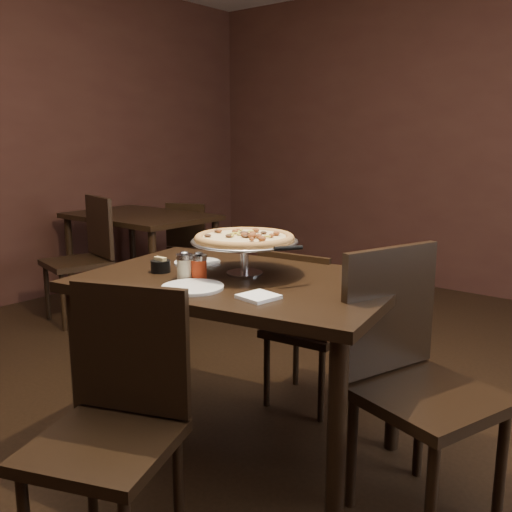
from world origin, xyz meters
The scene contains 16 objects.
room centered at (0.06, 0.03, 1.40)m, with size 6.04×7.04×2.84m.
dining_table centered at (0.06, 0.11, 0.71)m, with size 1.44×1.10×0.82m.
background_table centered at (-2.20, 1.43, 0.66)m, with size 1.22×0.81×0.76m.
pizza_stand centered at (0.03, 0.17, 0.97)m, with size 0.46×0.46×0.19m.
parmesan_shaker centered at (-0.10, -0.06, 0.87)m, with size 0.07×0.07×0.12m.
pepper_flake_shaker centered at (-0.05, -0.02, 0.87)m, with size 0.07×0.07×0.12m.
packet_caddy centered at (-0.28, -0.04, 0.85)m, with size 0.09×0.09×0.07m.
napkin_stack centered at (0.32, -0.09, 0.82)m, with size 0.13×0.13×0.01m, color white.
plate_left centered at (-0.27, 0.19, 0.82)m, with size 0.22×0.22×0.01m, color white.
plate_near centered at (0.03, -0.15, 0.82)m, with size 0.24×0.24×0.01m, color white.
serving_spatula centered at (0.30, 0.13, 0.97)m, with size 0.15×0.15×0.02m.
chair_far centered at (0.01, 0.66, 0.46)m, with size 0.44×0.44×0.84m.
chair_near centered at (0.15, -0.63, 0.50)m, with size 0.56×0.56×0.92m.
chair_side centered at (0.79, 0.23, 0.54)m, with size 0.59×0.59×1.00m.
bg_chair_far centered at (-2.19, 2.02, 0.44)m, with size 0.50×0.50×0.81m.
bg_chair_near centered at (-2.15, 0.85, 0.52)m, with size 0.54×0.54×0.95m.
Camera 1 is at (1.59, -1.67, 1.40)m, focal length 40.00 mm.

